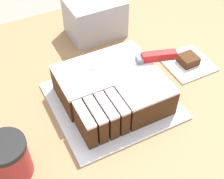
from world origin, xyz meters
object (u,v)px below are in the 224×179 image
cake (113,88)px  coffee_cup (9,159)px  knife (146,58)px  storage_box (95,17)px  brownie (188,60)px  cake_board (112,101)px

cake → coffee_cup: size_ratio=2.43×
knife → storage_box: (-0.02, 0.29, -0.03)m
knife → coffee_cup: 0.42m
knife → cake: bearing=27.0°
cake → brownie: 0.27m
cake → cake_board: bearing=-136.1°
cake_board → knife: (0.11, 0.02, 0.09)m
cake → coffee_cup: (-0.29, -0.09, 0.01)m
knife → cake_board: bearing=28.4°
storage_box → cake: bearing=-106.8°
cake → coffee_cup: coffee_cup is taller
knife → coffee_cup: (-0.40, -0.11, -0.04)m
cake → knife: bearing=9.3°
knife → coffee_cup: bearing=33.0°
cake_board → brownie: 0.28m
coffee_cup → storage_box: (0.39, 0.40, 0.01)m
brownie → coffee_cup: bearing=-168.0°
cake_board → knife: bearing=10.6°
cake_board → knife: size_ratio=1.14×
cake → knife: 0.12m
knife → storage_box: 0.29m
storage_box → knife: bearing=-86.9°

